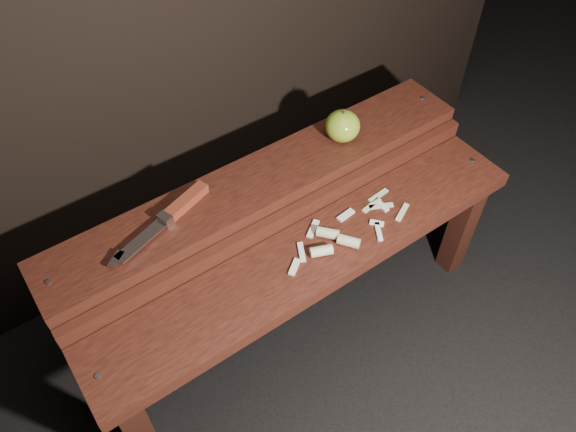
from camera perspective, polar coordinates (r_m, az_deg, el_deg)
ground at (r=1.75m, az=1.16°, el=-10.93°), size 60.00×60.00×0.00m
bench_front_tier at (r=1.42m, az=2.83°, el=-5.56°), size 1.20×0.20×0.42m
bench_rear_tier at (r=1.49m, az=-2.34°, el=1.60°), size 1.20×0.21×0.50m
apple at (r=1.52m, az=5.56°, el=9.09°), size 0.09×0.09×0.10m
knife at (r=1.36m, az=-11.36°, el=0.54°), size 0.30×0.12×0.03m
apple_scraps at (r=1.40m, az=5.18°, el=-2.05°), size 0.39×0.15×0.03m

